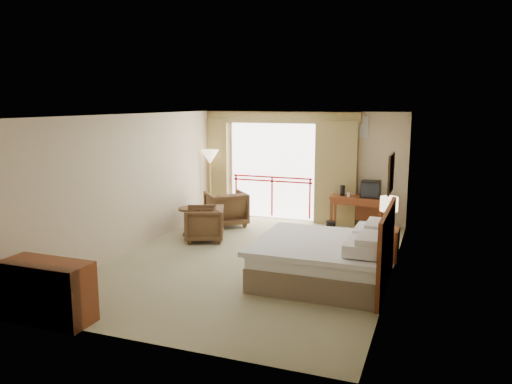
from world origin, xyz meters
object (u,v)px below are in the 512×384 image
at_px(nightstand, 387,244).
at_px(armchair_far, 226,225).
at_px(table_lamp, 389,205).
at_px(tv, 371,189).
at_px(side_table, 191,216).
at_px(bed, 326,259).
at_px(armchair_near, 205,240).
at_px(desk, 357,203).
at_px(dresser, 47,292).
at_px(floor_lamp, 210,160).
at_px(wastebasket, 330,227).

bearing_deg(nightstand, armchair_far, 160.21).
height_order(table_lamp, tv, table_lamp).
xyz_separation_m(table_lamp, side_table, (-4.28, 0.28, -0.63)).
relative_size(bed, armchair_near, 2.64).
distance_m(desk, armchair_near, 3.65).
height_order(nightstand, armchair_far, nightstand).
relative_size(nightstand, tv, 1.40).
bearing_deg(dresser, side_table, 89.23).
xyz_separation_m(nightstand, tv, (-0.60, 2.08, 0.67)).
bearing_deg(armchair_near, floor_lamp, 179.85).
distance_m(desk, dresser, 7.18).
bearing_deg(armchair_far, desk, 152.81).
distance_m(nightstand, desk, 2.34).
xyz_separation_m(desk, dresser, (-3.10, -6.47, -0.19)).
distance_m(nightstand, armchair_near, 3.80).
bearing_deg(nightstand, bed, -118.94).
relative_size(bed, floor_lamp, 1.22).
relative_size(nightstand, armchair_far, 0.66).
relative_size(tv, floor_lamp, 0.25).
distance_m(armchair_far, dresser, 5.72).
bearing_deg(wastebasket, table_lamp, -47.42).
xyz_separation_m(wastebasket, armchair_near, (-2.39, -1.58, -0.13)).
xyz_separation_m(desk, wastebasket, (-0.50, -0.56, -0.47)).
bearing_deg(wastebasket, armchair_far, -175.57).
bearing_deg(tv, wastebasket, -156.53).
bearing_deg(floor_lamp, wastebasket, -7.82).
xyz_separation_m(wastebasket, dresser, (-2.60, -5.90, 0.28)).
xyz_separation_m(nightstand, wastebasket, (-1.40, 1.57, -0.16)).
relative_size(bed, desk, 1.79).
distance_m(table_lamp, side_table, 4.34).
relative_size(nightstand, armchair_near, 0.74).
bearing_deg(side_table, armchair_near, -34.71).
bearing_deg(wastebasket, dresser, -113.81).
height_order(tv, armchair_far, tv).
bearing_deg(table_lamp, bed, -117.89).
xyz_separation_m(bed, floor_lamp, (-3.77, 3.53, 1.12)).
height_order(side_table, floor_lamp, floor_lamp).
relative_size(nightstand, desk, 0.50).
xyz_separation_m(bed, armchair_near, (-2.96, 1.51, -0.38)).
distance_m(desk, tv, 0.47).
bearing_deg(nightstand, dresser, -133.03).
distance_m(desk, side_table, 3.84).
bearing_deg(side_table, armchair_far, 69.26).
bearing_deg(bed, armchair_far, 136.60).
bearing_deg(wastebasket, side_table, -156.81).
bearing_deg(dresser, tv, 57.78).
bearing_deg(bed, tv, 86.32).
bearing_deg(table_lamp, armchair_near, -179.14).
xyz_separation_m(table_lamp, tv, (-0.60, 2.03, -0.08)).
height_order(nightstand, side_table, side_table).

